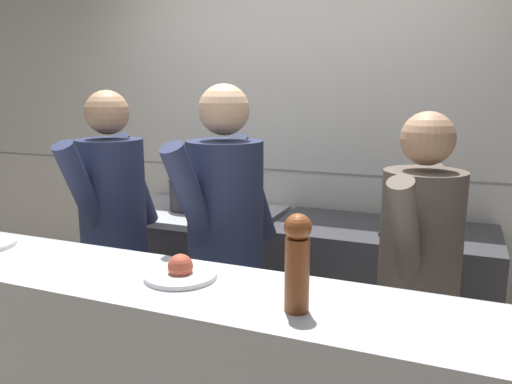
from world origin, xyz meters
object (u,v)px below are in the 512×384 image
pepper_mill (297,261)px  chef_sous (226,251)px  oven_range (197,276)px  chef_line (418,285)px  chefs_knife (405,236)px  plated_dish_appetiser (181,272)px  stock_pot (191,193)px  chef_head_cook (114,234)px

pepper_mill → chef_sous: chef_sous is taller
oven_range → chef_line: size_ratio=0.67×
chefs_knife → plated_dish_appetiser: bearing=-117.0°
plated_dish_appetiser → chefs_knife: bearing=63.0°
oven_range → stock_pot: 0.57m
pepper_mill → chef_sous: (-0.56, 0.69, -0.25)m
stock_pot → chef_line: (1.49, -0.75, -0.13)m
stock_pot → chef_sous: size_ratio=0.18×
chef_sous → chefs_knife: bearing=55.7°
chef_sous → chef_head_cook: bearing=-171.3°
chefs_knife → plated_dish_appetiser: 1.39m
stock_pot → chef_line: bearing=-26.8°
chef_sous → chef_line: size_ratio=1.07×
oven_range → pepper_mill: bearing=-51.8°
pepper_mill → chef_head_cook: chef_head_cook is taller
stock_pot → plated_dish_appetiser: plated_dish_appetiser is taller
oven_range → chef_line: chef_line is taller
oven_range → chef_head_cook: (-0.08, -0.72, 0.48)m
plated_dish_appetiser → stock_pot: bearing=118.2°
chef_head_cook → chefs_knife: bearing=23.0°
pepper_mill → chef_head_cook: bearing=148.8°
chefs_knife → chef_line: size_ratio=0.21×
chef_sous → oven_range: bearing=141.8°
chef_head_cook → chef_line: chef_head_cook is taller
plated_dish_appetiser → chef_head_cook: bearing=140.5°
stock_pot → chef_head_cook: size_ratio=0.18×
plated_dish_appetiser → chef_line: (0.74, 0.64, -0.18)m
chef_head_cook → chef_sous: chef_sous is taller
chef_line → pepper_mill: bearing=-99.4°
plated_dish_appetiser → pepper_mill: pepper_mill is taller
chefs_knife → oven_range: bearing=174.0°
stock_pot → pepper_mill: bearing=-51.3°
stock_pot → chef_head_cook: (-0.05, -0.74, -0.09)m
stock_pot → plated_dish_appetiser: 1.58m
stock_pot → chef_head_cook: bearing=-93.7°
pepper_mill → chef_line: bearing=68.7°
pepper_mill → chef_line: size_ratio=0.18×
stock_pot → pepper_mill: size_ratio=1.03×
plated_dish_appetiser → chef_head_cook: (-0.79, 0.65, -0.13)m
oven_range → chef_head_cook: chef_head_cook is taller
stock_pot → chefs_knife: (1.37, -0.16, -0.10)m
stock_pot → chef_line: chef_line is taller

